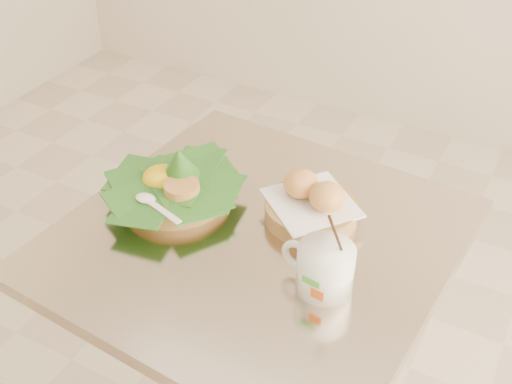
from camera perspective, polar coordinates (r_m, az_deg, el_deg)
The scene contains 4 objects.
cafe_table at distance 1.38m, azimuth 0.04°, elevation -10.79°, with size 0.75×0.75×0.75m.
rice_basket at distance 1.30m, azimuth -7.22°, elevation 0.76°, with size 0.27×0.27×0.14m.
bread_basket at distance 1.25m, azimuth 4.98°, elevation -1.10°, with size 0.22×0.22×0.09m.
coffee_mug at distance 1.10m, azimuth 6.06°, elevation -6.63°, with size 0.14×0.10×0.17m.
Camera 1 is at (0.62, -0.83, 1.54)m, focal length 45.00 mm.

